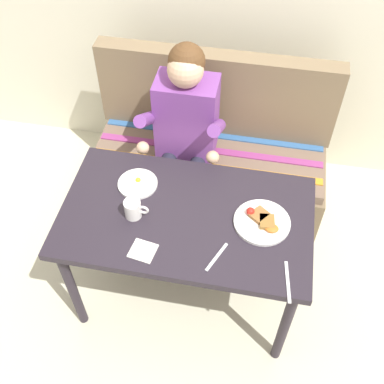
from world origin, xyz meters
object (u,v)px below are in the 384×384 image
(couch, at_px, (210,160))
(knife, at_px, (288,282))
(plate_eggs, at_px, (138,183))
(fork, at_px, (217,257))
(plate_breakfast, at_px, (262,221))
(napkin, at_px, (143,251))
(table, at_px, (186,225))
(person, at_px, (184,127))
(coffee_mug, at_px, (133,209))

(couch, xyz_separation_m, knife, (0.49, -1.04, 0.40))
(plate_eggs, distance_m, fork, 0.57)
(plate_breakfast, distance_m, napkin, 0.57)
(plate_breakfast, bearing_deg, couch, 115.52)
(plate_breakfast, relative_size, napkin, 2.37)
(table, height_order, couch, couch)
(table, height_order, plate_eggs, plate_eggs)
(napkin, height_order, knife, napkin)
(table, xyz_separation_m, person, (-0.13, 0.59, 0.09))
(person, xyz_separation_m, plate_breakfast, (0.49, -0.57, 0.00))
(plate_eggs, height_order, coffee_mug, coffee_mug)
(person, bearing_deg, napkin, -91.44)
(couch, distance_m, knife, 1.22)
(couch, xyz_separation_m, plate_eggs, (-0.27, -0.63, 0.41))
(person, relative_size, napkin, 10.85)
(table, relative_size, plate_eggs, 6.05)
(person, bearing_deg, plate_eggs, -108.03)
(couch, bearing_deg, table, -90.00)
(napkin, xyz_separation_m, knife, (0.64, -0.04, -0.00))
(table, distance_m, couch, 0.83)
(person, height_order, coffee_mug, person)
(person, xyz_separation_m, knife, (0.62, -0.87, -0.01))
(napkin, bearing_deg, plate_breakfast, 26.85)
(table, bearing_deg, plate_breakfast, 2.37)
(plate_breakfast, distance_m, fork, 0.29)
(plate_breakfast, height_order, napkin, plate_breakfast)
(napkin, bearing_deg, plate_eggs, 108.37)
(couch, bearing_deg, coffee_mug, -106.41)
(table, xyz_separation_m, couch, (0.00, 0.76, -0.32))
(plate_breakfast, relative_size, coffee_mug, 2.25)
(couch, bearing_deg, napkin, -98.37)
(plate_breakfast, relative_size, fork, 1.56)
(table, bearing_deg, plate_eggs, 153.22)
(fork, bearing_deg, person, 134.65)
(plate_breakfast, bearing_deg, napkin, -153.15)
(knife, bearing_deg, plate_eggs, 143.95)
(knife, bearing_deg, table, 143.08)
(couch, distance_m, person, 0.46)
(coffee_mug, bearing_deg, table, 12.20)
(coffee_mug, height_order, fork, coffee_mug)
(plate_breakfast, xyz_separation_m, knife, (0.14, -0.29, -0.01))
(coffee_mug, xyz_separation_m, fork, (0.42, -0.16, -0.05))
(person, relative_size, coffee_mug, 10.27)
(person, bearing_deg, fork, -69.02)
(person, xyz_separation_m, coffee_mug, (-0.11, -0.64, 0.04))
(couch, distance_m, coffee_mug, 0.96)
(plate_eggs, bearing_deg, napkin, -71.63)
(person, bearing_deg, plate_breakfast, -49.84)
(table, xyz_separation_m, napkin, (-0.15, -0.24, 0.09))
(person, distance_m, coffee_mug, 0.65)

